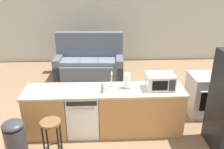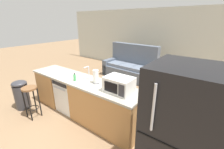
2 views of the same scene
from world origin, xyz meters
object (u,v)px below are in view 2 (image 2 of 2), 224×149
(stove_range, at_px, (192,122))
(microwave, at_px, (119,85))
(kettle, at_px, (210,101))
(trash_bin, at_px, (21,94))
(soap_bottle, at_px, (75,77))
(paper_towel_roll, at_px, (96,77))
(couch, at_px, (131,67))
(bar_stool, at_px, (31,96))
(refrigerator, at_px, (179,142))
(dishwasher, at_px, (71,94))

(stove_range, relative_size, microwave, 1.80)
(kettle, distance_m, trash_bin, 4.02)
(stove_range, distance_m, kettle, 0.57)
(stove_range, height_order, soap_bottle, soap_bottle)
(microwave, height_order, paper_towel_roll, paper_towel_roll)
(trash_bin, bearing_deg, soap_bottle, 22.81)
(couch, bearing_deg, bar_stool, -96.99)
(kettle, bearing_deg, bar_stool, -160.05)
(stove_range, bearing_deg, refrigerator, -90.01)
(dishwasher, relative_size, couch, 0.41)
(soap_bottle, bearing_deg, stove_range, 16.84)
(soap_bottle, bearing_deg, microwave, 6.91)
(paper_towel_roll, bearing_deg, microwave, -4.40)
(paper_towel_roll, distance_m, trash_bin, 2.11)
(refrigerator, relative_size, kettle, 8.44)
(dishwasher, height_order, soap_bottle, soap_bottle)
(dishwasher, xyz_separation_m, microwave, (1.42, -0.00, 0.62))
(soap_bottle, bearing_deg, bar_stool, -142.79)
(refrigerator, distance_m, soap_bottle, 2.28)
(trash_bin, bearing_deg, paper_towel_roll, 22.39)
(dishwasher, bearing_deg, soap_bottle, -19.60)
(soap_bottle, bearing_deg, trash_bin, -157.19)
(dishwasher, relative_size, soap_bottle, 4.77)
(stove_range, bearing_deg, bar_stool, -157.01)
(dishwasher, height_order, refrigerator, refrigerator)
(kettle, xyz_separation_m, couch, (-2.77, 2.46, -0.59))
(trash_bin, bearing_deg, stove_range, 19.19)
(stove_range, distance_m, soap_bottle, 2.40)
(dishwasher, bearing_deg, trash_bin, -145.34)
(microwave, xyz_separation_m, paper_towel_roll, (-0.60, 0.05, -0.00))
(paper_towel_roll, relative_size, trash_bin, 0.38)
(stove_range, distance_m, microwave, 1.43)
(stove_range, xyz_separation_m, soap_bottle, (-2.24, -0.68, 0.52))
(stove_range, relative_size, soap_bottle, 5.11)
(microwave, bearing_deg, paper_towel_roll, 175.60)
(kettle, bearing_deg, microwave, -162.59)
(refrigerator, height_order, bar_stool, refrigerator)
(refrigerator, bearing_deg, bar_stool, -176.33)
(soap_bottle, xyz_separation_m, bar_stool, (-0.81, -0.62, -0.44))
(stove_range, bearing_deg, soap_bottle, -163.16)
(soap_bottle, distance_m, bar_stool, 1.11)
(stove_range, relative_size, couch, 0.44)
(microwave, xyz_separation_m, bar_stool, (-1.87, -0.74, -0.50))
(paper_towel_roll, distance_m, soap_bottle, 0.49)
(trash_bin, bearing_deg, bar_stool, -2.61)
(paper_towel_roll, distance_m, couch, 3.02)
(stove_range, height_order, bar_stool, stove_range)
(dishwasher, distance_m, trash_bin, 1.26)
(refrigerator, relative_size, soap_bottle, 9.84)
(kettle, bearing_deg, stove_range, 143.32)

